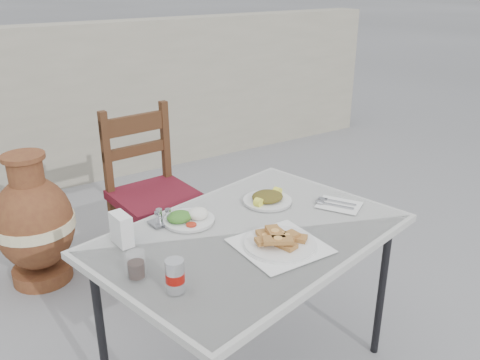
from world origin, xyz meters
TOP-DOWN VIEW (x-y plane):
  - cafe_table at (0.10, -0.01)m, footprint 1.25×0.98m
  - pide_plate at (0.13, -0.15)m, footprint 0.28×0.28m
  - salad_rice_plate at (-0.05, 0.19)m, footprint 0.20×0.20m
  - salad_chopped_plate at (0.30, 0.17)m, footprint 0.20×0.20m
  - soda_can at (-0.29, -0.19)m, footprint 0.06×0.06m
  - cola_glass at (-0.36, -0.06)m, footprint 0.06×0.06m
  - napkin_holder at (-0.32, 0.16)m, footprint 0.07×0.10m
  - condiment_caddy at (-0.14, 0.23)m, footprint 0.09×0.08m
  - cutlery_napkin at (0.52, -0.01)m, footprint 0.20×0.21m
  - chair at (0.12, 0.95)m, footprint 0.43×0.43m
  - terracotta_urn at (-0.44, 1.19)m, footprint 0.41×0.41m
  - back_wall at (0.00, 2.50)m, footprint 6.00×0.25m

SIDE VIEW (x-z plane):
  - terracotta_urn at x=-0.44m, z-range -0.03..0.69m
  - chair at x=0.12m, z-range 0.02..0.92m
  - back_wall at x=0.00m, z-range 0.00..1.20m
  - cafe_table at x=0.10m, z-range 0.29..0.96m
  - cutlery_napkin at x=0.52m, z-range 0.67..0.68m
  - salad_chopped_plate at x=0.30m, z-range 0.67..0.71m
  - salad_rice_plate at x=-0.05m, z-range 0.67..0.71m
  - condiment_caddy at x=-0.14m, z-range 0.66..0.72m
  - pide_plate at x=0.13m, z-range 0.67..0.73m
  - cola_glass at x=-0.36m, z-range 0.67..0.75m
  - soda_can at x=-0.29m, z-range 0.67..0.78m
  - napkin_holder at x=-0.32m, z-range 0.67..0.78m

